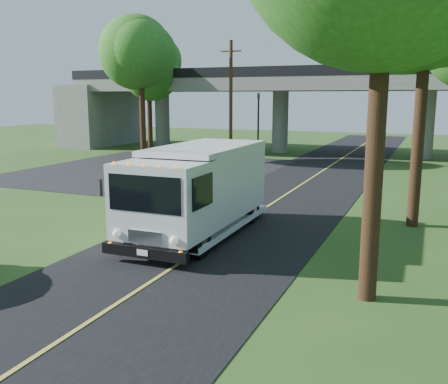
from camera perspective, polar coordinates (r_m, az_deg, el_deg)
The scene contains 12 objects.
ground at distance 13.93m, azimuth -7.99°, elevation -9.99°, with size 120.00×120.00×0.00m, color #2A4E1C.
road at distance 22.73m, azimuth 5.00°, elevation -1.69°, with size 7.00×90.00×0.02m, color black.
parking_lot at distance 34.48m, azimuth -8.42°, elevation 2.53°, with size 16.00×18.00×0.01m, color black.
lane_line at distance 22.73m, azimuth 5.00°, elevation -1.64°, with size 0.12×90.00×0.01m, color gold.
overpass at distance 43.66m, azimuth 14.18°, elevation 10.05°, with size 54.00×10.00×7.30m.
traffic_signal at distance 39.30m, azimuth 3.94°, elevation 8.31°, with size 0.18×0.22×5.20m.
utility_pole at distance 37.92m, azimuth 0.79°, elevation 10.35°, with size 1.60×0.26×9.00m.
tree_left_lot at distance 38.97m, azimuth -9.37°, elevation 15.10°, with size 5.60×5.50×10.50m.
tree_left_far at distance 45.61m, azimuth -8.52°, elevation 13.91°, with size 5.26×5.16×9.89m.
step_van at distance 17.77m, azimuth -2.99°, elevation 0.47°, with size 2.85×7.62×3.19m.
red_sedan at distance 31.57m, azimuth -6.63°, elevation 2.97°, with size 1.78×4.37×1.27m, color #A30A1D.
pedestrian at distance 29.83m, azimuth -4.49°, elevation 3.12°, with size 0.68×0.45×1.86m, color gray.
Camera 1 is at (6.77, -11.13, 4.94)m, focal length 40.00 mm.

